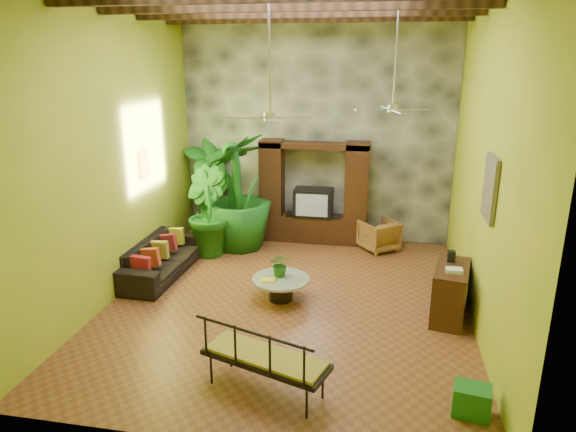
% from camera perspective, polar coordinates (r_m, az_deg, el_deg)
% --- Properties ---
extents(ground, '(7.00, 7.00, 0.00)m').
position_cam_1_polar(ground, '(8.98, 0.01, -9.47)').
color(ground, brown).
rests_on(ground, ground).
extents(back_wall, '(6.00, 0.02, 5.00)m').
position_cam_1_polar(back_wall, '(11.58, 3.21, 9.59)').
color(back_wall, '#92B228').
rests_on(back_wall, ground).
extents(left_wall, '(0.02, 7.00, 5.00)m').
position_cam_1_polar(left_wall, '(9.19, -18.85, 6.70)').
color(left_wall, '#92B228').
rests_on(left_wall, ground).
extents(right_wall, '(0.02, 7.00, 5.00)m').
position_cam_1_polar(right_wall, '(8.18, 21.23, 5.24)').
color(right_wall, '#92B228').
rests_on(right_wall, ground).
extents(stone_accent_wall, '(5.98, 0.10, 4.98)m').
position_cam_1_polar(stone_accent_wall, '(11.52, 3.17, 9.56)').
color(stone_accent_wall, '#3B3E43').
rests_on(stone_accent_wall, ground).
extents(ceiling_beams, '(5.95, 5.36, 0.22)m').
position_cam_1_polar(ceiling_beams, '(8.06, 0.01, 22.53)').
color(ceiling_beams, '#3B2313').
rests_on(ceiling_beams, ceiling).
extents(entertainment_center, '(2.40, 0.55, 2.30)m').
position_cam_1_polar(entertainment_center, '(11.54, 2.85, 1.78)').
color(entertainment_center, black).
rests_on(entertainment_center, ground).
extents(ceiling_fan_front, '(1.28, 1.28, 1.86)m').
position_cam_1_polar(ceiling_fan_front, '(7.70, -2.05, 12.50)').
color(ceiling_fan_front, '#ADADB2').
rests_on(ceiling_fan_front, ceiling).
extents(ceiling_fan_back, '(1.28, 1.28, 1.86)m').
position_cam_1_polar(ceiling_fan_back, '(9.11, 11.65, 12.90)').
color(ceiling_fan_back, '#ADADB2').
rests_on(ceiling_fan_back, ceiling).
extents(wall_art_mask, '(0.06, 0.32, 0.55)m').
position_cam_1_polar(wall_art_mask, '(10.11, -15.72, 5.56)').
color(wall_art_mask, gold).
rests_on(wall_art_mask, left_wall).
extents(wall_art_painting, '(0.06, 0.70, 0.90)m').
position_cam_1_polar(wall_art_painting, '(7.64, 21.55, 2.88)').
color(wall_art_painting, '#235481').
rests_on(wall_art_painting, right_wall).
extents(sofa, '(0.99, 2.37, 0.68)m').
position_cam_1_polar(sofa, '(10.23, -14.04, -4.48)').
color(sofa, black).
rests_on(sofa, ground).
extents(wicker_armchair, '(1.00, 1.01, 0.66)m').
position_cam_1_polar(wicker_armchair, '(11.33, 10.06, -2.12)').
color(wicker_armchair, brown).
rests_on(wicker_armchair, ground).
extents(tall_plant_a, '(1.48, 1.33, 2.34)m').
position_cam_1_polar(tall_plant_a, '(12.03, -8.43, 3.27)').
color(tall_plant_a, '#1A631B').
rests_on(tall_plant_a, ground).
extents(tall_plant_b, '(1.32, 1.31, 1.87)m').
position_cam_1_polar(tall_plant_b, '(10.89, -9.12, 0.48)').
color(tall_plant_b, '#1A631A').
rests_on(tall_plant_b, ground).
extents(tall_plant_c, '(1.80, 1.80, 2.53)m').
position_cam_1_polar(tall_plant_c, '(11.10, -5.55, 2.70)').
color(tall_plant_c, '#185E1B').
rests_on(tall_plant_c, ground).
extents(coffee_table, '(0.99, 0.99, 0.40)m').
position_cam_1_polar(coffee_table, '(8.94, -0.80, -7.76)').
color(coffee_table, black).
rests_on(coffee_table, ground).
extents(centerpiece_plant, '(0.46, 0.42, 0.43)m').
position_cam_1_polar(centerpiece_plant, '(8.90, -0.83, -5.37)').
color(centerpiece_plant, '#236219').
rests_on(centerpiece_plant, coffee_table).
extents(yellow_tray, '(0.27, 0.22, 0.03)m').
position_cam_1_polar(yellow_tray, '(8.79, -2.29, -7.13)').
color(yellow_tray, yellow).
rests_on(yellow_tray, coffee_table).
extents(iron_bench, '(1.71, 1.09, 0.57)m').
position_cam_1_polar(iron_bench, '(6.51, -2.68, -15.36)').
color(iron_bench, black).
rests_on(iron_bench, ground).
extents(side_console, '(0.69, 1.16, 0.87)m').
position_cam_1_polar(side_console, '(8.69, 17.55, -8.09)').
color(side_console, black).
rests_on(side_console, ground).
extents(green_bin, '(0.47, 0.38, 0.37)m').
position_cam_1_polar(green_bin, '(6.74, 19.72, -18.75)').
color(green_bin, '#1E712A').
rests_on(green_bin, ground).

